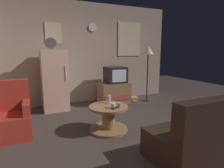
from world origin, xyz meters
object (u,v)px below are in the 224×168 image
(fridge, at_px, (54,80))
(standing_lamp, at_px, (148,54))
(wine_glass, at_px, (109,99))
(remote_control, at_px, (115,108))
(crt_tv, at_px, (115,75))
(mug_ceramic_tan, at_px, (119,105))
(coffee_table, at_px, (108,118))
(couch, at_px, (211,135))
(book_stack, at_px, (134,99))
(tv_stand, at_px, (114,93))
(mug_ceramic_white, at_px, (113,105))
(armchair, at_px, (10,117))

(fridge, height_order, standing_lamp, fridge)
(wine_glass, relative_size, remote_control, 1.00)
(crt_tv, height_order, mug_ceramic_tan, crt_tv)
(crt_tv, distance_m, coffee_table, 1.96)
(mug_ceramic_tan, relative_size, couch, 0.05)
(coffee_table, relative_size, book_stack, 3.28)
(book_stack, bearing_deg, tv_stand, 169.26)
(standing_lamp, relative_size, mug_ceramic_white, 17.67)
(tv_stand, distance_m, coffee_table, 1.86)
(remote_control, xyz_separation_m, armchair, (-1.70, 0.69, -0.14))
(fridge, bearing_deg, coffee_table, -67.29)
(mug_ceramic_white, distance_m, mug_ceramic_tan, 0.11)
(wine_glass, bearing_deg, book_stack, 44.51)
(armchair, distance_m, couch, 3.22)
(wine_glass, height_order, book_stack, wine_glass)
(crt_tv, height_order, couch, crt_tv)
(wine_glass, height_order, mug_ceramic_tan, wine_glass)
(fridge, relative_size, mug_ceramic_white, 19.67)
(remote_control, xyz_separation_m, book_stack, (1.42, 1.72, -0.40))
(couch, bearing_deg, tv_stand, 91.38)
(book_stack, bearing_deg, wine_glass, -135.49)
(couch, bearing_deg, standing_lamp, 72.23)
(crt_tv, relative_size, standing_lamp, 0.34)
(fridge, bearing_deg, crt_tv, -2.41)
(fridge, bearing_deg, mug_ceramic_white, -67.96)
(tv_stand, distance_m, couch, 3.04)
(standing_lamp, distance_m, armchair, 3.79)
(standing_lamp, distance_m, coffee_table, 2.63)
(coffee_table, distance_m, mug_ceramic_white, 0.31)
(crt_tv, relative_size, coffee_table, 0.75)
(standing_lamp, bearing_deg, remote_control, -137.74)
(fridge, height_order, mug_ceramic_tan, fridge)
(crt_tv, distance_m, wine_glass, 1.69)
(wine_glass, distance_m, remote_control, 0.39)
(standing_lamp, height_order, coffee_table, standing_lamp)
(mug_ceramic_tan, xyz_separation_m, armchair, (-1.80, 0.67, -0.17))
(mug_ceramic_white, relative_size, couch, 0.05)
(mug_ceramic_white, distance_m, couch, 1.57)
(wine_glass, height_order, armchair, armchair)
(crt_tv, distance_m, armchair, 2.85)
(standing_lamp, height_order, wine_glass, standing_lamp)
(wine_glass, bearing_deg, standing_lamp, 35.80)
(mug_ceramic_tan, xyz_separation_m, book_stack, (1.32, 1.69, -0.44))
(tv_stand, height_order, standing_lamp, standing_lamp)
(fridge, height_order, tv_stand, fridge)
(remote_control, bearing_deg, mug_ceramic_tan, -11.43)
(standing_lamp, distance_m, mug_ceramic_white, 2.58)
(mug_ceramic_white, bearing_deg, mug_ceramic_tan, -12.63)
(standing_lamp, height_order, mug_ceramic_white, standing_lamp)
(standing_lamp, bearing_deg, tv_stand, 169.95)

